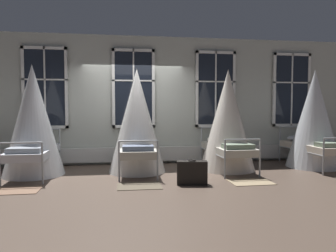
{
  "coord_description": "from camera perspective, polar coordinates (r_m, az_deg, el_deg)",
  "views": [
    {
      "loc": [
        -0.34,
        -6.96,
        1.43
      ],
      "look_at": [
        0.72,
        0.13,
        1.02
      ],
      "focal_mm": 34.29,
      "sensor_mm": 36.0,
      "label": 1
    }
  ],
  "objects": [
    {
      "name": "ground",
      "position": [
        7.11,
        -5.65,
        -8.35
      ],
      "size": [
        25.17,
        25.17,
        0.0
      ],
      "primitive_type": "plane",
      "color": "#4C3D33"
    },
    {
      "name": "back_wall_with_windows",
      "position": [
        8.26,
        -6.16,
        4.57
      ],
      "size": [
        13.59,
        0.1,
        3.24
      ],
      "primitive_type": "cube",
      "color": "#B2B7AD",
      "rests_on": "ground"
    },
    {
      "name": "window_bank",
      "position": [
        8.14,
        -6.1,
        0.83
      ],
      "size": [
        9.6,
        0.1,
        2.83
      ],
      "color": "black",
      "rests_on": "ground"
    },
    {
      "name": "cot_second",
      "position": [
        7.35,
        -22.85,
        0.64
      ],
      "size": [
        1.27,
        1.88,
        2.35
      ],
      "rotation": [
        0.0,
        0.0,
        1.58
      ],
      "color": "#9EA3A8",
      "rests_on": "ground"
    },
    {
      "name": "cot_third",
      "position": [
        7.14,
        -5.53,
        0.58
      ],
      "size": [
        1.27,
        1.89,
        2.29
      ],
      "rotation": [
        0.0,
        0.0,
        1.54
      ],
      "color": "#9EA3A8",
      "rests_on": "ground"
    },
    {
      "name": "cot_fourth",
      "position": [
        7.5,
        10.55,
        0.74
      ],
      "size": [
        1.27,
        1.88,
        2.31
      ],
      "rotation": [
        0.0,
        0.0,
        1.58
      ],
      "color": "#9EA3A8",
      "rests_on": "ground"
    },
    {
      "name": "cot_fifth",
      "position": [
        8.45,
        24.53,
        0.89
      ],
      "size": [
        1.27,
        1.88,
        2.34
      ],
      "rotation": [
        0.0,
        0.0,
        1.58
      ],
      "color": "#9EA3A8",
      "rests_on": "ground"
    },
    {
      "name": "rug_second",
      "position": [
        6.22,
        -25.45,
        -10.3
      ],
      "size": [
        0.8,
        0.57,
        0.01
      ],
      "primitive_type": "cube",
      "rotation": [
        0.0,
        0.0,
        0.01
      ],
      "color": "brown",
      "rests_on": "ground"
    },
    {
      "name": "rug_third",
      "position": [
        5.96,
        -5.09,
        -10.58
      ],
      "size": [
        0.81,
        0.57,
        0.01
      ],
      "primitive_type": "cube",
      "rotation": [
        0.0,
        0.0,
        -0.01
      ],
      "color": "brown",
      "rests_on": "ground"
    },
    {
      "name": "rug_fourth",
      "position": [
        6.44,
        14.49,
        -9.62
      ],
      "size": [
        0.8,
        0.57,
        0.01
      ],
      "primitive_type": "cube",
      "rotation": [
        0.0,
        0.0,
        0.01
      ],
      "color": "#8E7A5B",
      "rests_on": "ground"
    },
    {
      "name": "suitcase_dark",
      "position": [
        6.05,
        4.29,
        -8.27
      ],
      "size": [
        0.58,
        0.29,
        0.47
      ],
      "rotation": [
        0.0,
        0.0,
        -0.15
      ],
      "color": "black",
      "rests_on": "ground"
    }
  ]
}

